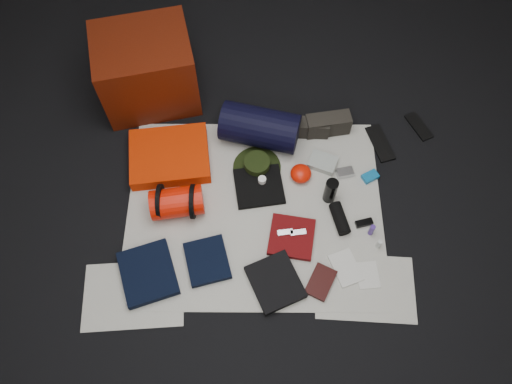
{
  "coord_description": "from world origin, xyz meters",
  "views": [
    {
      "loc": [
        0.02,
        -1.34,
        2.85
      ],
      "look_at": [
        0.01,
        0.08,
        0.1
      ],
      "focal_mm": 35.0,
      "sensor_mm": 36.0,
      "label": 1
    }
  ],
  "objects_px": {
    "sleeping_pad": "(170,156)",
    "water_bottle": "(330,191)",
    "red_cabinet": "(147,70)",
    "paperback_book": "(321,282)",
    "navy_duffel": "(260,127)",
    "stuff_sack": "(177,202)",
    "compact_camera": "(345,173)"
  },
  "relations": [
    {
      "from": "water_bottle",
      "to": "paperback_book",
      "type": "xyz_separation_m",
      "value": [
        -0.08,
        -0.56,
        -0.09
      ]
    },
    {
      "from": "red_cabinet",
      "to": "water_bottle",
      "type": "height_order",
      "value": "red_cabinet"
    },
    {
      "from": "sleeping_pad",
      "to": "compact_camera",
      "type": "bearing_deg",
      "value": -5.21
    },
    {
      "from": "compact_camera",
      "to": "paperback_book",
      "type": "height_order",
      "value": "compact_camera"
    },
    {
      "from": "red_cabinet",
      "to": "sleeping_pad",
      "type": "relative_size",
      "value": 1.22
    },
    {
      "from": "navy_duffel",
      "to": "stuff_sack",
      "type": "bearing_deg",
      "value": -120.07
    },
    {
      "from": "stuff_sack",
      "to": "compact_camera",
      "type": "xyz_separation_m",
      "value": [
        1.06,
        0.26,
        -0.07
      ]
    },
    {
      "from": "sleeping_pad",
      "to": "compact_camera",
      "type": "relative_size",
      "value": 4.83
    },
    {
      "from": "stuff_sack",
      "to": "water_bottle",
      "type": "bearing_deg",
      "value": 5.0
    },
    {
      "from": "red_cabinet",
      "to": "compact_camera",
      "type": "xyz_separation_m",
      "value": [
        1.31,
        -0.66,
        -0.23
      ]
    },
    {
      "from": "sleeping_pad",
      "to": "navy_duffel",
      "type": "relative_size",
      "value": 1.01
    },
    {
      "from": "stuff_sack",
      "to": "navy_duffel",
      "type": "relative_size",
      "value": 0.63
    },
    {
      "from": "red_cabinet",
      "to": "sleeping_pad",
      "type": "bearing_deg",
      "value": -86.14
    },
    {
      "from": "sleeping_pad",
      "to": "stuff_sack",
      "type": "relative_size",
      "value": 1.6
    },
    {
      "from": "navy_duffel",
      "to": "paperback_book",
      "type": "xyz_separation_m",
      "value": [
        0.36,
        -1.01,
        -0.12
      ]
    },
    {
      "from": "stuff_sack",
      "to": "sleeping_pad",
      "type": "bearing_deg",
      "value": 102.97
    },
    {
      "from": "navy_duffel",
      "to": "paperback_book",
      "type": "height_order",
      "value": "navy_duffel"
    },
    {
      "from": "sleeping_pad",
      "to": "stuff_sack",
      "type": "distance_m",
      "value": 0.37
    },
    {
      "from": "paperback_book",
      "to": "stuff_sack",
      "type": "bearing_deg",
      "value": 177.81
    },
    {
      "from": "compact_camera",
      "to": "sleeping_pad",
      "type": "bearing_deg",
      "value": 162.25
    },
    {
      "from": "navy_duffel",
      "to": "compact_camera",
      "type": "height_order",
      "value": "navy_duffel"
    },
    {
      "from": "stuff_sack",
      "to": "compact_camera",
      "type": "height_order",
      "value": "stuff_sack"
    },
    {
      "from": "sleeping_pad",
      "to": "compact_camera",
      "type": "height_order",
      "value": "sleeping_pad"
    },
    {
      "from": "sleeping_pad",
      "to": "navy_duffel",
      "type": "bearing_deg",
      "value": 16.26
    },
    {
      "from": "navy_duffel",
      "to": "red_cabinet",
      "type": "bearing_deg",
      "value": 167.1
    },
    {
      "from": "sleeping_pad",
      "to": "paperback_book",
      "type": "relative_size",
      "value": 2.55
    },
    {
      "from": "sleeping_pad",
      "to": "water_bottle",
      "type": "height_order",
      "value": "water_bottle"
    },
    {
      "from": "sleeping_pad",
      "to": "water_bottle",
      "type": "xyz_separation_m",
      "value": [
        1.03,
        -0.28,
        0.05
      ]
    },
    {
      "from": "water_bottle",
      "to": "compact_camera",
      "type": "height_order",
      "value": "water_bottle"
    },
    {
      "from": "stuff_sack",
      "to": "paperback_book",
      "type": "height_order",
      "value": "stuff_sack"
    },
    {
      "from": "stuff_sack",
      "to": "compact_camera",
      "type": "bearing_deg",
      "value": 13.55
    },
    {
      "from": "sleeping_pad",
      "to": "red_cabinet",
      "type": "bearing_deg",
      "value": 106.92
    }
  ]
}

